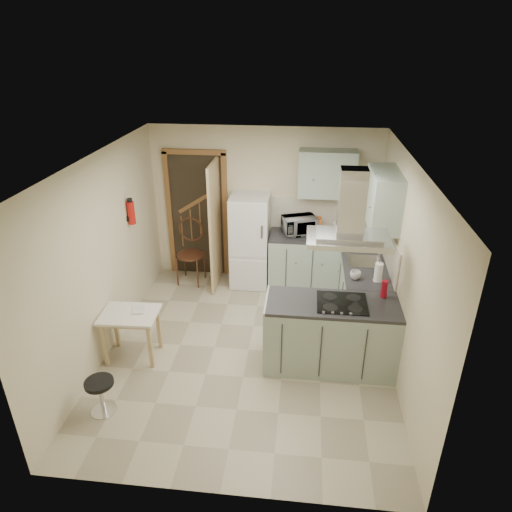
# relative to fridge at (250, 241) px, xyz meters

# --- Properties ---
(floor) EXTENTS (4.20, 4.20, 0.00)m
(floor) POSITION_rel_fridge_xyz_m (0.20, -1.80, -0.75)
(floor) COLOR #B4AA8C
(floor) RESTS_ON ground
(ceiling) EXTENTS (4.20, 4.20, 0.00)m
(ceiling) POSITION_rel_fridge_xyz_m (0.20, -1.80, 1.75)
(ceiling) COLOR silver
(ceiling) RESTS_ON back_wall
(back_wall) EXTENTS (3.60, 0.00, 3.60)m
(back_wall) POSITION_rel_fridge_xyz_m (0.20, 0.30, 0.50)
(back_wall) COLOR beige
(back_wall) RESTS_ON floor
(left_wall) EXTENTS (0.00, 4.20, 4.20)m
(left_wall) POSITION_rel_fridge_xyz_m (-1.60, -1.80, 0.50)
(left_wall) COLOR beige
(left_wall) RESTS_ON floor
(right_wall) EXTENTS (0.00, 4.20, 4.20)m
(right_wall) POSITION_rel_fridge_xyz_m (2.00, -1.80, 0.50)
(right_wall) COLOR beige
(right_wall) RESTS_ON floor
(doorway) EXTENTS (1.10, 0.12, 2.10)m
(doorway) POSITION_rel_fridge_xyz_m (-0.90, 0.27, 0.30)
(doorway) COLOR brown
(doorway) RESTS_ON floor
(fridge) EXTENTS (0.60, 0.60, 1.50)m
(fridge) POSITION_rel_fridge_xyz_m (0.00, 0.00, 0.00)
(fridge) COLOR white
(fridge) RESTS_ON floor
(counter_back) EXTENTS (1.08, 0.60, 0.90)m
(counter_back) POSITION_rel_fridge_xyz_m (0.86, 0.00, -0.30)
(counter_back) COLOR #9EB2A0
(counter_back) RESTS_ON floor
(counter_right) EXTENTS (0.60, 1.95, 0.90)m
(counter_right) POSITION_rel_fridge_xyz_m (1.70, -0.68, -0.30)
(counter_right) COLOR #9EB2A0
(counter_right) RESTS_ON floor
(splashback) EXTENTS (1.68, 0.02, 0.50)m
(splashback) POSITION_rel_fridge_xyz_m (1.16, 0.29, 0.40)
(splashback) COLOR beige
(splashback) RESTS_ON counter_back
(wall_cabinet_back) EXTENTS (0.85, 0.35, 0.70)m
(wall_cabinet_back) POSITION_rel_fridge_xyz_m (1.15, 0.12, 1.10)
(wall_cabinet_back) COLOR #9EB2A0
(wall_cabinet_back) RESTS_ON back_wall
(wall_cabinet_right) EXTENTS (0.35, 0.90, 0.70)m
(wall_cabinet_right) POSITION_rel_fridge_xyz_m (1.82, -0.95, 1.10)
(wall_cabinet_right) COLOR #9EB2A0
(wall_cabinet_right) RESTS_ON right_wall
(peninsula) EXTENTS (1.55, 0.65, 0.90)m
(peninsula) POSITION_rel_fridge_xyz_m (1.22, -1.98, -0.30)
(peninsula) COLOR #9EB2A0
(peninsula) RESTS_ON floor
(hob) EXTENTS (0.58, 0.50, 0.01)m
(hob) POSITION_rel_fridge_xyz_m (1.32, -1.98, 0.16)
(hob) COLOR black
(hob) RESTS_ON peninsula
(extractor_hood) EXTENTS (0.90, 0.55, 0.10)m
(extractor_hood) POSITION_rel_fridge_xyz_m (1.32, -1.98, 0.97)
(extractor_hood) COLOR silver
(extractor_hood) RESTS_ON ceiling
(sink) EXTENTS (0.45, 0.40, 0.01)m
(sink) POSITION_rel_fridge_xyz_m (1.70, -0.85, 0.16)
(sink) COLOR silver
(sink) RESTS_ON counter_right
(fire_extinguisher) EXTENTS (0.10, 0.10, 0.32)m
(fire_extinguisher) POSITION_rel_fridge_xyz_m (-1.54, -0.90, 0.75)
(fire_extinguisher) COLOR #B2140F
(fire_extinguisher) RESTS_ON left_wall
(drop_leaf_table) EXTENTS (0.71, 0.54, 0.65)m
(drop_leaf_table) POSITION_rel_fridge_xyz_m (-1.24, -2.09, -0.43)
(drop_leaf_table) COLOR #DAC186
(drop_leaf_table) RESTS_ON floor
(bentwood_chair) EXTENTS (0.48, 0.48, 0.98)m
(bentwood_chair) POSITION_rel_fridge_xyz_m (-0.97, -0.09, -0.26)
(bentwood_chair) COLOR #53211B
(bentwood_chair) RESTS_ON floor
(stool) EXTENTS (0.37, 0.37, 0.42)m
(stool) POSITION_rel_fridge_xyz_m (-1.25, -3.04, -0.54)
(stool) COLOR black
(stool) RESTS_ON floor
(microwave) EXTENTS (0.59, 0.50, 0.28)m
(microwave) POSITION_rel_fridge_xyz_m (0.77, 0.04, 0.29)
(microwave) COLOR black
(microwave) RESTS_ON counter_back
(kettle) EXTENTS (0.19, 0.19, 0.24)m
(kettle) POSITION_rel_fridge_xyz_m (1.37, -0.01, 0.27)
(kettle) COLOR white
(kettle) RESTS_ON counter_back
(cereal_box) EXTENTS (0.07, 0.18, 0.26)m
(cereal_box) POSITION_rel_fridge_xyz_m (1.08, 0.07, 0.28)
(cereal_box) COLOR #CE5418
(cereal_box) RESTS_ON counter_back
(soap_bottle) EXTENTS (0.12, 0.12, 0.20)m
(soap_bottle) POSITION_rel_fridge_xyz_m (1.88, -0.33, 0.25)
(soap_bottle) COLOR #9F9DA8
(soap_bottle) RESTS_ON counter_right
(paper_towel) EXTENTS (0.12, 0.12, 0.26)m
(paper_towel) POSITION_rel_fridge_xyz_m (1.80, -1.39, 0.28)
(paper_towel) COLOR white
(paper_towel) RESTS_ON counter_right
(cup) EXTENTS (0.15, 0.15, 0.11)m
(cup) POSITION_rel_fridge_xyz_m (1.53, -1.36, 0.20)
(cup) COLOR white
(cup) RESTS_ON counter_right
(red_bottle) EXTENTS (0.10, 0.10, 0.22)m
(red_bottle) POSITION_rel_fridge_xyz_m (1.82, -1.78, 0.26)
(red_bottle) COLOR #A10D1F
(red_bottle) RESTS_ON peninsula
(book) EXTENTS (0.19, 0.23, 0.09)m
(book) POSITION_rel_fridge_xyz_m (-1.22, -2.02, -0.06)
(book) COLOR maroon
(book) RESTS_ON drop_leaf_table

